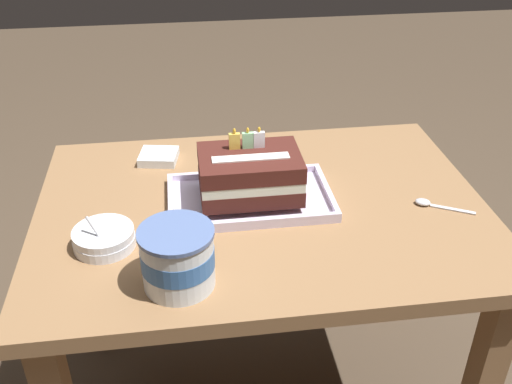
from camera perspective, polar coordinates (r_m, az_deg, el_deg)
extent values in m
cube|color=olive|center=(1.36, 0.59, -1.86)|extent=(1.03, 0.74, 0.04)
cube|color=olive|center=(1.82, -15.35, -6.58)|extent=(0.06, 0.06, 0.66)
cube|color=olive|center=(1.91, 12.85, -4.30)|extent=(0.06, 0.06, 0.66)
cube|color=silver|center=(1.36, -0.59, -0.79)|extent=(0.38, 0.23, 0.01)
cube|color=silver|center=(1.26, 0.04, -2.95)|extent=(0.38, 0.01, 0.02)
cube|color=silver|center=(1.44, -1.14, 1.90)|extent=(0.38, 0.01, 0.02)
cube|color=silver|center=(1.34, -8.31, -0.93)|extent=(0.01, 0.20, 0.02)
cube|color=silver|center=(1.38, 6.91, 0.19)|extent=(0.01, 0.20, 0.02)
cube|color=#481E18|center=(1.34, -0.60, 0.62)|extent=(0.23, 0.16, 0.04)
cube|color=silver|center=(1.32, -0.60, 1.75)|extent=(0.23, 0.16, 0.02)
cube|color=#481E18|center=(1.31, -0.61, 2.91)|extent=(0.23, 0.16, 0.04)
cube|color=white|center=(1.29, -0.55, 3.45)|extent=(0.17, 0.03, 0.00)
cube|color=#EFC64C|center=(1.32, -2.11, 4.97)|extent=(0.02, 0.01, 0.04)
ellipsoid|color=yellow|center=(1.30, -2.13, 5.94)|extent=(0.01, 0.01, 0.01)
cube|color=#99DB9E|center=(1.32, -0.81, 5.06)|extent=(0.02, 0.01, 0.04)
ellipsoid|color=yellow|center=(1.31, -0.82, 6.02)|extent=(0.01, 0.01, 0.01)
cube|color=white|center=(1.32, 0.49, 5.14)|extent=(0.02, 0.01, 0.04)
ellipsoid|color=yellow|center=(1.31, 0.49, 6.10)|extent=(0.01, 0.01, 0.01)
cylinder|color=white|center=(1.25, -14.54, -4.68)|extent=(0.13, 0.13, 0.02)
cylinder|color=white|center=(1.24, -14.65, -4.05)|extent=(0.13, 0.13, 0.02)
cylinder|color=silver|center=(1.22, -15.39, -3.61)|extent=(0.04, 0.03, 0.06)
cylinder|color=white|center=(1.10, -7.62, -6.54)|extent=(0.14, 0.14, 0.11)
cylinder|color=#386BB2|center=(1.10, -7.64, -6.30)|extent=(0.14, 0.14, 0.04)
cylinder|color=#566EA5|center=(1.07, -7.85, -3.96)|extent=(0.14, 0.14, 0.01)
ellipsoid|color=silver|center=(1.40, 15.94, -0.95)|extent=(0.04, 0.04, 0.01)
cube|color=silver|center=(1.40, 18.62, -1.61)|extent=(0.09, 0.06, 0.00)
cube|color=white|center=(1.54, -9.46, 3.41)|extent=(0.11, 0.10, 0.02)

